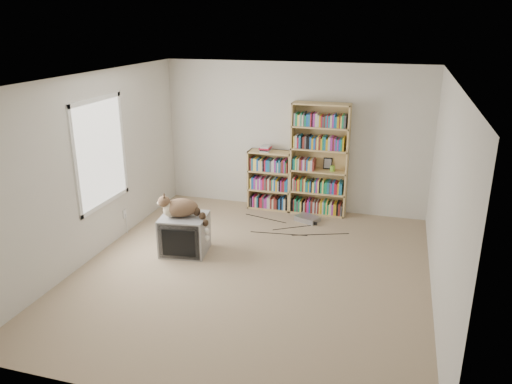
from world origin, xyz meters
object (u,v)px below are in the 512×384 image
(bookcase_short, at_px, (270,182))
(dvd_player, at_px, (307,219))
(crt_tv, at_px, (185,234))
(cat, at_px, (185,211))
(bookcase_tall, at_px, (319,162))

(bookcase_short, height_order, dvd_player, bookcase_short)
(crt_tv, relative_size, dvd_player, 1.92)
(cat, height_order, bookcase_short, bookcase_short)
(crt_tv, distance_m, bookcase_short, 2.17)
(cat, relative_size, bookcase_short, 0.77)
(cat, height_order, bookcase_tall, bookcase_tall)
(cat, distance_m, bookcase_short, 2.19)
(crt_tv, relative_size, cat, 0.88)
(bookcase_tall, bearing_deg, dvd_player, -101.95)
(bookcase_tall, xyz_separation_m, dvd_player, (-0.09, -0.43, -0.85))
(bookcase_tall, height_order, dvd_player, bookcase_tall)
(crt_tv, height_order, cat, cat)
(crt_tv, distance_m, bookcase_tall, 2.64)
(crt_tv, height_order, bookcase_short, bookcase_short)
(bookcase_short, distance_m, dvd_player, 0.97)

